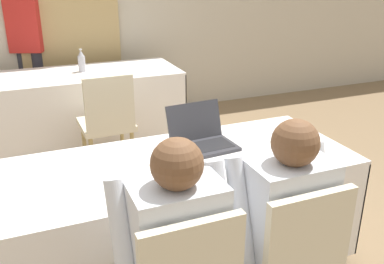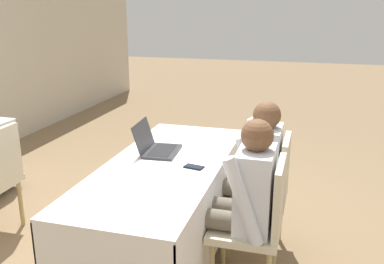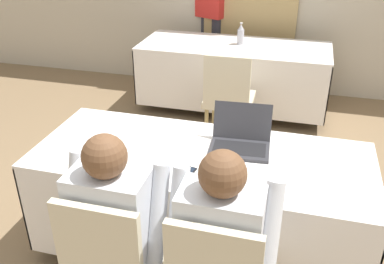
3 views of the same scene
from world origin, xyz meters
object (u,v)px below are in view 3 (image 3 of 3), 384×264
at_px(chair_near_left, 113,260).
at_px(cell_phone, 186,173).
at_px(chair_far_spare, 228,96).
at_px(water_bottle, 241,35).
at_px(person_checkered_shirt, 119,220).
at_px(person_red_shirt, 211,11).
at_px(laptop, 240,141).
at_px(person_white_shirt, 223,239).

bearing_deg(chair_near_left, cell_phone, -115.06).
bearing_deg(chair_near_left, chair_far_spare, -94.04).
bearing_deg(water_bottle, person_checkered_shirt, -91.98).
height_order(cell_phone, person_checkered_shirt, person_checkered_shirt).
relative_size(cell_phone, person_red_shirt, 0.09).
bearing_deg(cell_phone, person_red_shirt, 112.31).
xyz_separation_m(chair_far_spare, person_checkered_shirt, (-0.15, -2.04, 0.16)).
bearing_deg(person_red_shirt, person_checkered_shirt, -62.31).
bearing_deg(person_checkered_shirt, chair_far_spare, -94.25).
height_order(chair_far_spare, person_red_shirt, person_red_shirt).
bearing_deg(laptop, cell_phone, -127.31).
bearing_deg(chair_far_spare, chair_near_left, 84.55).
bearing_deg(person_white_shirt, chair_far_spare, -79.96).
xyz_separation_m(water_bottle, person_checkered_shirt, (-0.10, -2.92, -0.17)).
bearing_deg(person_checkered_shirt, person_red_shirt, -84.18).
height_order(chair_near_left, person_white_shirt, person_white_shirt).
relative_size(cell_phone, chair_near_left, 0.16).
relative_size(water_bottle, person_red_shirt, 0.14).
bearing_deg(person_red_shirt, water_bottle, -32.74).
bearing_deg(cell_phone, chair_near_left, -103.22).
distance_m(laptop, person_red_shirt, 2.96).
bearing_deg(water_bottle, laptop, -80.58).
xyz_separation_m(chair_near_left, person_checkered_shirt, (0.00, 0.10, 0.16)).
relative_size(cell_phone, water_bottle, 0.65).
xyz_separation_m(chair_far_spare, person_red_shirt, (-0.52, 1.54, 0.40)).
bearing_deg(person_white_shirt, person_checkered_shirt, 0.00).
bearing_deg(person_white_shirt, person_red_shirt, -76.22).
bearing_deg(chair_near_left, person_checkered_shirt, -90.00).
bearing_deg(person_red_shirt, chair_near_left, -62.47).
distance_m(cell_phone, water_bottle, 2.55).
height_order(laptop, chair_far_spare, laptop).
relative_size(person_checkered_shirt, person_white_shirt, 1.00).
height_order(cell_phone, person_red_shirt, person_red_shirt).
xyz_separation_m(cell_phone, chair_far_spare, (-0.07, 1.66, -0.23)).
bearing_deg(laptop, person_white_shirt, -90.47).
bearing_deg(chair_far_spare, water_bottle, -88.14).
relative_size(cell_phone, person_white_shirt, 0.12).
bearing_deg(chair_far_spare, laptop, 102.09).
xyz_separation_m(cell_phone, person_red_shirt, (-0.59, 3.20, 0.17)).
xyz_separation_m(cell_phone, chair_near_left, (-0.23, -0.48, -0.23)).
bearing_deg(laptop, chair_near_left, -122.94).
xyz_separation_m(laptop, person_white_shirt, (0.05, -0.74, -0.11)).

